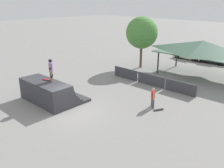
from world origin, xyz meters
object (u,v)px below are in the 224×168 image
object	(u,v)px
parked_car_tan	(188,55)
skater_on_deck	(51,69)
skateboard_on_ground	(159,110)
tree_beside_pavilion	(142,33)
skateboard_on_deck	(47,80)
bystander_walking	(153,97)
parked_car_black	(211,58)

from	to	relation	value
parked_car_tan	skater_on_deck	bearing A→B (deg)	-89.98
skateboard_on_ground	tree_beside_pavilion	size ratio (longest dim) A/B	0.13
skateboard_on_deck	tree_beside_pavilion	xyz separation A→B (m)	(-0.85, 13.37, 2.31)
skateboard_on_ground	bystander_walking	bearing A→B (deg)	107.03
tree_beside_pavilion	bystander_walking	bearing A→B (deg)	-48.44
skater_on_deck	parked_car_black	world-z (taller)	skater_on_deck
bystander_walking	tree_beside_pavilion	world-z (taller)	tree_beside_pavilion
bystander_walking	skater_on_deck	bearing A→B (deg)	78.75
skater_on_deck	parked_car_black	size ratio (longest dim) A/B	0.42
skater_on_deck	tree_beside_pavilion	world-z (taller)	tree_beside_pavilion
tree_beside_pavilion	parked_car_black	world-z (taller)	tree_beside_pavilion
parked_car_tan	parked_car_black	size ratio (longest dim) A/B	0.95
skater_on_deck	skateboard_on_deck	world-z (taller)	skater_on_deck
tree_beside_pavilion	parked_car_black	bearing A→B (deg)	56.71
skateboard_on_deck	skateboard_on_ground	distance (m)	8.95
skateboard_on_deck	bystander_walking	distance (m)	8.35
skateboard_on_deck	tree_beside_pavilion	world-z (taller)	tree_beside_pavilion
skateboard_on_deck	parked_car_tan	bearing A→B (deg)	67.53
skateboard_on_deck	parked_car_black	bearing A→B (deg)	59.29
bystander_walking	parked_car_tan	size ratio (longest dim) A/B	0.38
tree_beside_pavilion	parked_car_tan	xyz separation A→B (m)	(2.11, 7.95, -3.50)
parked_car_tan	parked_car_black	distance (m)	3.13
skateboard_on_deck	bystander_walking	world-z (taller)	skateboard_on_deck
skateboard_on_ground	tree_beside_pavilion	bearing A→B (deg)	71.55
skateboard_on_deck	tree_beside_pavilion	distance (m)	13.59
skateboard_on_deck	bystander_walking	bearing A→B (deg)	15.06
bystander_walking	parked_car_tan	world-z (taller)	bystander_walking
skateboard_on_deck	skateboard_on_ground	bearing A→B (deg)	11.99
skater_on_deck	parked_car_tan	distance (m)	21.36
parked_car_tan	bystander_walking	bearing A→B (deg)	-69.44
skater_on_deck	skateboard_on_deck	size ratio (longest dim) A/B	2.22
skater_on_deck	skateboard_on_ground	size ratio (longest dim) A/B	2.26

